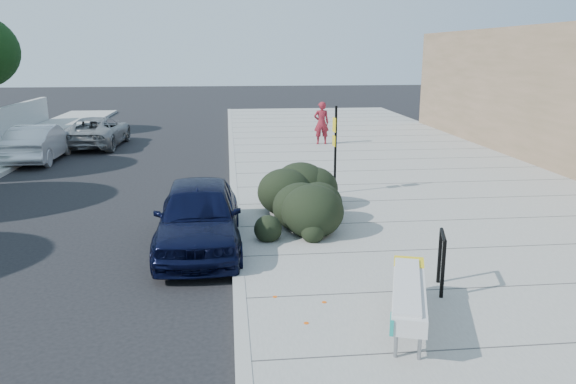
# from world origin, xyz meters

# --- Properties ---
(ground) EXTENTS (120.00, 120.00, 0.00)m
(ground) POSITION_xyz_m (0.00, 0.00, 0.00)
(ground) COLOR black
(ground) RESTS_ON ground
(sidewalk_near) EXTENTS (11.20, 50.00, 0.15)m
(sidewalk_near) POSITION_xyz_m (5.60, 5.00, 0.07)
(sidewalk_near) COLOR gray
(sidewalk_near) RESTS_ON ground
(curb_near) EXTENTS (0.22, 50.00, 0.17)m
(curb_near) POSITION_xyz_m (0.00, 5.00, 0.08)
(curb_near) COLOR #9E9E99
(curb_near) RESTS_ON ground
(bench) EXTENTS (1.19, 2.39, 0.71)m
(bench) POSITION_xyz_m (2.50, -3.29, 0.71)
(bench) COLOR gray
(bench) RESTS_ON sidewalk_near
(bike_rack) EXTENTS (0.25, 0.69, 1.04)m
(bike_rack) POSITION_xyz_m (3.50, -2.00, 0.78)
(bike_rack) COLOR black
(bike_rack) RESTS_ON sidewalk_near
(sign_post) EXTENTS (0.10, 0.30, 2.55)m
(sign_post) POSITION_xyz_m (2.94, 5.00, 1.60)
(sign_post) COLOR black
(sign_post) RESTS_ON sidewalk_near
(hedge) EXTENTS (2.85, 3.95, 1.33)m
(hedge) POSITION_xyz_m (1.50, 2.50, 0.82)
(hedge) COLOR black
(hedge) RESTS_ON sidewalk_near
(sedan_navy) EXTENTS (1.84, 4.47, 1.52)m
(sedan_navy) POSITION_xyz_m (-0.80, 1.01, 0.76)
(sedan_navy) COLOR black
(sedan_navy) RESTS_ON ground
(wagon_silver) EXTENTS (1.54, 4.39, 1.45)m
(wagon_silver) POSITION_xyz_m (-7.50, 11.92, 0.72)
(wagon_silver) COLOR silver
(wagon_silver) RESTS_ON ground
(suv_silver) EXTENTS (2.45, 4.94, 1.35)m
(suv_silver) POSITION_xyz_m (-6.03, 15.24, 0.67)
(suv_silver) COLOR gray
(suv_silver) RESTS_ON ground
(pedestrian) EXTENTS (0.69, 0.46, 1.89)m
(pedestrian) POSITION_xyz_m (4.03, 13.93, 1.09)
(pedestrian) COLOR maroon
(pedestrian) RESTS_ON sidewalk_near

